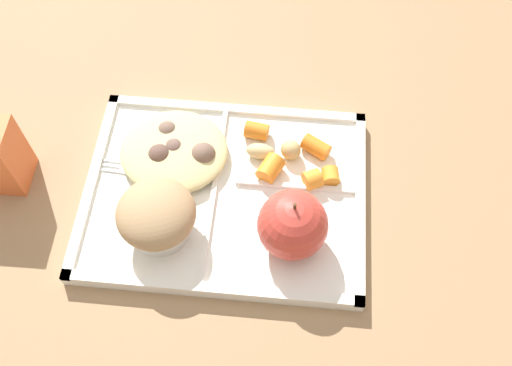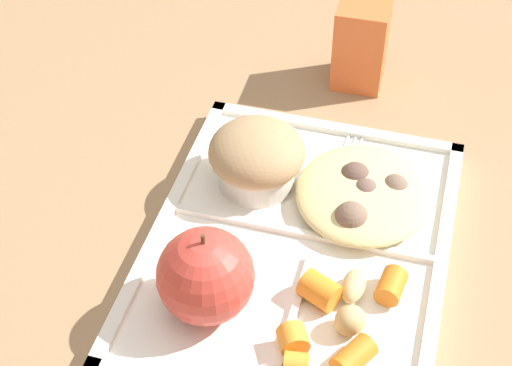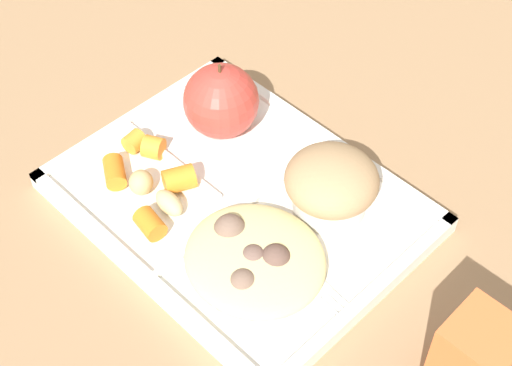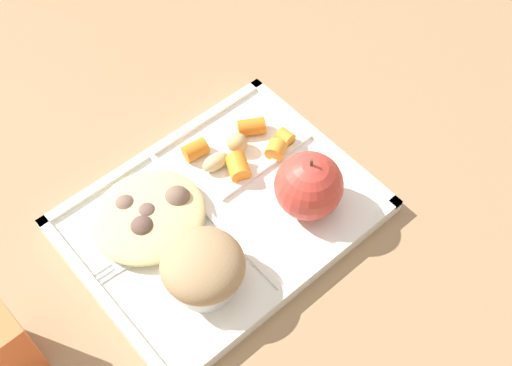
{
  "view_description": "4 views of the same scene",
  "coord_description": "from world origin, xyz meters",
  "px_view_note": "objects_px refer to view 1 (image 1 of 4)",
  "views": [
    {
      "loc": [
        -0.08,
        0.37,
        0.68
      ],
      "look_at": [
        -0.04,
        0.02,
        0.08
      ],
      "focal_mm": 41.05,
      "sensor_mm": 36.0,
      "label": 1
    },
    {
      "loc": [
        -0.5,
        -0.1,
        0.59
      ],
      "look_at": [
        0.02,
        0.05,
        0.07
      ],
      "focal_mm": 56.25,
      "sensor_mm": 36.0,
      "label": 2
    },
    {
      "loc": [
        0.39,
        -0.36,
        0.65
      ],
      "look_at": [
        0.03,
        -0.01,
        0.07
      ],
      "focal_mm": 54.5,
      "sensor_mm": 36.0,
      "label": 3
    },
    {
      "loc": [
        0.25,
        0.36,
        0.71
      ],
      "look_at": [
        -0.03,
        0.03,
        0.08
      ],
      "focal_mm": 46.0,
      "sensor_mm": 36.0,
      "label": 4
    }
  ],
  "objects_px": {
    "green_apple": "(293,225)",
    "plastic_fork": "(152,172)",
    "lunch_tray": "(225,194)",
    "bran_muffin": "(157,216)"
  },
  "relations": [
    {
      "from": "bran_muffin",
      "to": "plastic_fork",
      "type": "bearing_deg",
      "value": -71.77
    },
    {
      "from": "lunch_tray",
      "to": "green_apple",
      "type": "height_order",
      "value": "green_apple"
    },
    {
      "from": "green_apple",
      "to": "bran_muffin",
      "type": "height_order",
      "value": "green_apple"
    },
    {
      "from": "green_apple",
      "to": "plastic_fork",
      "type": "height_order",
      "value": "green_apple"
    },
    {
      "from": "lunch_tray",
      "to": "plastic_fork",
      "type": "relative_size",
      "value": 2.37
    },
    {
      "from": "bran_muffin",
      "to": "plastic_fork",
      "type": "height_order",
      "value": "bran_muffin"
    },
    {
      "from": "lunch_tray",
      "to": "green_apple",
      "type": "relative_size",
      "value": 3.86
    },
    {
      "from": "lunch_tray",
      "to": "plastic_fork",
      "type": "distance_m",
      "value": 0.1
    },
    {
      "from": "lunch_tray",
      "to": "plastic_fork",
      "type": "bearing_deg",
      "value": -11.74
    },
    {
      "from": "green_apple",
      "to": "plastic_fork",
      "type": "bearing_deg",
      "value": -23.21
    }
  ]
}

